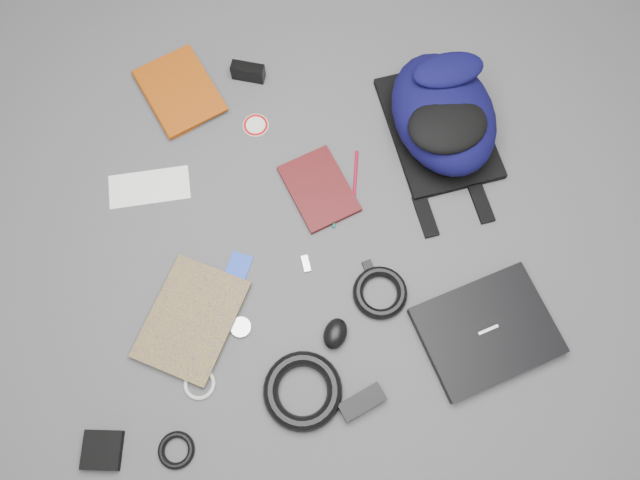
{
  "coord_description": "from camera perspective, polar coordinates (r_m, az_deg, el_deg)",
  "views": [
    {
      "loc": [
        -0.06,
        -0.54,
        1.57
      ],
      "look_at": [
        0.0,
        0.0,
        0.02
      ],
      "focal_mm": 35.0,
      "sensor_mm": 36.0,
      "label": 1
    }
  ],
  "objects": [
    {
      "name": "power_cord_coil",
      "position": [
        1.56,
        -1.59,
        -13.62
      ],
      "size": [
        0.23,
        0.23,
        0.04
      ],
      "primitive_type": "torus",
      "rotation": [
        0.0,
        0.0,
        -0.23
      ],
      "color": "black",
      "rests_on": "ground"
    },
    {
      "name": "usb_black",
      "position": [
        1.67,
        -0.65,
        1.68
      ],
      "size": [
        0.03,
        0.06,
        0.01
      ],
      "primitive_type": "cube",
      "rotation": [
        0.0,
        0.0,
        0.3
      ],
      "color": "black",
      "rests_on": "ground"
    },
    {
      "name": "pen_red",
      "position": [
        1.73,
        3.25,
        5.88
      ],
      "size": [
        0.04,
        0.15,
        0.01
      ],
      "primitive_type": "cylinder",
      "rotation": [
        1.57,
        0.0,
        -0.18
      ],
      "color": "#A20C25",
      "rests_on": "ground"
    },
    {
      "name": "white_cable_coil",
      "position": [
        1.6,
        -10.96,
        -12.79
      ],
      "size": [
        0.1,
        0.1,
        0.01
      ],
      "primitive_type": "torus",
      "rotation": [
        0.0,
        0.0,
        0.42
      ],
      "color": "silver",
      "rests_on": "ground"
    },
    {
      "name": "headphone_right",
      "position": [
        1.6,
        -7.25,
        -7.93
      ],
      "size": [
        0.07,
        0.07,
        0.01
      ],
      "primitive_type": "cylinder",
      "rotation": [
        0.0,
        0.0,
        -0.41
      ],
      "color": "#B4B4B7",
      "rests_on": "ground"
    },
    {
      "name": "usb_silver",
      "position": [
        1.63,
        -1.29,
        -2.18
      ],
      "size": [
        0.02,
        0.05,
        0.01
      ],
      "primitive_type": "cube",
      "rotation": [
        0.0,
        0.0,
        0.13
      ],
      "color": "silver",
      "rests_on": "ground"
    },
    {
      "name": "dvd_case",
      "position": [
        1.7,
        -0.1,
        4.7
      ],
      "size": [
        0.22,
        0.26,
        0.02
      ],
      "primitive_type": "cube",
      "rotation": [
        0.0,
        0.0,
        0.36
      ],
      "color": "#3C0B0C",
      "rests_on": "ground"
    },
    {
      "name": "compact_camera",
      "position": [
        1.88,
        -6.6,
        15.02
      ],
      "size": [
        0.1,
        0.06,
        0.05
      ],
      "primitive_type": "cube",
      "rotation": [
        0.0,
        0.0,
        -0.31
      ],
      "color": "black",
      "rests_on": "ground"
    },
    {
      "name": "headphone_left",
      "position": [
        1.62,
        -9.78,
        -7.1
      ],
      "size": [
        0.06,
        0.06,
        0.01
      ],
      "primitive_type": "cylinder",
      "rotation": [
        0.0,
        0.0,
        -0.08
      ],
      "color": "silver",
      "rests_on": "ground"
    },
    {
      "name": "power_brick",
      "position": [
        1.56,
        3.86,
        -14.58
      ],
      "size": [
        0.12,
        0.09,
        0.03
      ],
      "primitive_type": "cube",
      "rotation": [
        0.0,
        0.0,
        0.41
      ],
      "color": "black",
      "rests_on": "ground"
    },
    {
      "name": "backpack",
      "position": [
        1.75,
        11.22,
        11.27
      ],
      "size": [
        0.35,
        0.46,
        0.18
      ],
      "primitive_type": null,
      "rotation": [
        0.0,
        0.0,
        0.15
      ],
      "color": "black",
      "rests_on": "ground"
    },
    {
      "name": "earbud_coil",
      "position": [
        1.59,
        -13.0,
        -18.21
      ],
      "size": [
        0.12,
        0.12,
        0.02
      ],
      "primitive_type": "torus",
      "rotation": [
        0.0,
        0.0,
        0.41
      ],
      "color": "black",
      "rests_on": "ground"
    },
    {
      "name": "envelope",
      "position": [
        1.78,
        -15.34,
        4.68
      ],
      "size": [
        0.22,
        0.11,
        0.0
      ],
      "primitive_type": "cube",
      "rotation": [
        0.0,
        0.0,
        0.05
      ],
      "color": "white",
      "rests_on": "ground"
    },
    {
      "name": "laptop",
      "position": [
        1.63,
        15.0,
        -8.03
      ],
      "size": [
        0.38,
        0.33,
        0.03
      ],
      "primitive_type": "cube",
      "rotation": [
        0.0,
        0.0,
        0.29
      ],
      "color": "black",
      "rests_on": "ground"
    },
    {
      "name": "mouse",
      "position": [
        1.57,
        1.41,
        -8.55
      ],
      "size": [
        0.09,
        0.1,
        0.04
      ],
      "primitive_type": "ellipsoid",
      "rotation": [
        0.0,
        0.0,
        -0.43
      ],
      "color": "black",
      "rests_on": "ground"
    },
    {
      "name": "ground",
      "position": [
        1.66,
        0.0,
        -0.23
      ],
      "size": [
        4.0,
        4.0,
        0.0
      ],
      "primitive_type": "plane",
      "color": "#4F4F51",
      "rests_on": "ground"
    },
    {
      "name": "id_badge",
      "position": [
        1.65,
        -7.55,
        -2.65
      ],
      "size": [
        0.09,
        0.1,
        0.0
      ],
      "primitive_type": "cube",
      "rotation": [
        0.0,
        0.0,
        -0.42
      ],
      "color": "blue",
      "rests_on": "ground"
    },
    {
      "name": "pen_teal",
      "position": [
        1.69,
        1.28,
        3.43
      ],
      "size": [
        0.03,
        0.14,
        0.01
      ],
      "primitive_type": "cylinder",
      "rotation": [
        1.57,
        0.0,
        -0.12
      ],
      "color": "#0C6E58",
      "rests_on": "ground"
    },
    {
      "name": "key_fob",
      "position": [
        1.63,
        4.47,
        -2.54
      ],
      "size": [
        0.03,
        0.04,
        0.01
      ],
      "primitive_type": "cube",
      "rotation": [
        0.0,
        0.0,
        0.23
      ],
      "color": "black",
      "rests_on": "ground"
    },
    {
      "name": "pouch",
      "position": [
        1.64,
        -19.29,
        -17.67
      ],
      "size": [
        0.1,
        0.1,
        0.02
      ],
      "primitive_type": "cube",
      "rotation": [
        0.0,
        0.0,
        -0.13
      ],
      "color": "black",
      "rests_on": "ground"
    },
    {
      "name": "cable_coil",
      "position": [
        1.61,
        5.51,
        -4.82
      ],
      "size": [
        0.16,
        0.16,
        0.03
      ],
      "primitive_type": "torus",
      "rotation": [
        0.0,
        0.0,
        -0.14
      ],
      "color": "black",
      "rests_on": "ground"
    },
    {
      "name": "textbook_red",
      "position": [
        1.88,
        -15.28,
        11.74
      ],
      "size": [
        0.28,
        0.31,
        0.03
      ],
      "primitive_type": "imported",
      "rotation": [
        0.0,
        0.0,
        0.42
      ],
      "color": "#873507",
      "rests_on": "ground"
    },
    {
      "name": "sticker_disc",
      "position": [
        1.81,
        -5.9,
        10.4
      ],
      "size": [
        0.08,
        0.08,
        0.0
      ],
      "primitive_type": "cylinder",
      "rotation": [
        0.0,
        0.0,
        0.06
      ],
      "color": "white",
      "rests_on": "ground"
    },
    {
      "name": "comic_book",
      "position": [
        1.65,
        -14.9,
        -5.71
      ],
      "size": [
        0.32,
        0.35,
        0.02
      ],
      "primitive_type": "imported",
      "rotation": [
        0.0,
        0.0,
        -0.49
      ],
      "color": "gold",
      "rests_on": "ground"
    }
  ]
}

